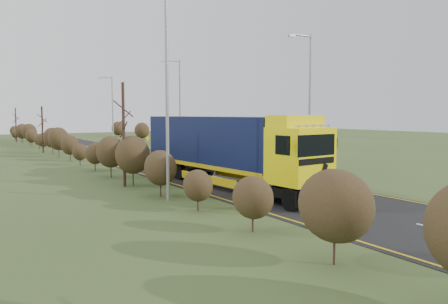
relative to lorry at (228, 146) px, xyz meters
The scene contains 14 objects.
ground 2.88m from the lorry, 20.62° to the right, with size 160.00×160.00×0.00m, color #364A20.
road 9.83m from the lorry, 80.76° to the left, with size 8.00×120.00×0.02m, color black.
layby 21.15m from the lorry, 67.53° to the left, with size 6.00×18.00×0.02m, color #2A2825.
lane_markings 9.54m from the lorry, 80.46° to the left, with size 7.52×116.00×0.01m.
hedgerow 8.60m from the lorry, 121.38° to the left, with size 2.24×102.04×6.05m.
lorry is the anchor object (origin of this frame).
car_red_hatchback 17.10m from the lorry, 62.64° to the left, with size 1.52×3.77×1.28m, color #931607.
car_blue_sedan 25.94m from the lorry, 72.04° to the left, with size 1.58×4.54×1.49m, color #091236.
streetlight_near 7.85m from the lorry, ahead, with size 2.03×0.19×9.57m.
streetlight_mid 19.57m from the lorry, 71.91° to the left, with size 2.03×0.19×9.58m.
streetlight_far 40.79m from the lorry, 81.24° to the left, with size 2.02×0.19×9.49m.
left_pole 5.90m from the lorry, 159.08° to the right, with size 0.16×0.16×11.28m, color gray.
speed_sign 12.76m from the lorry, 60.52° to the left, with size 0.67×0.10×2.44m.
warning_board 28.14m from the lorry, 77.05° to the left, with size 0.63×0.11×1.65m.
Camera 1 is at (-15.05, -20.47, 4.24)m, focal length 35.00 mm.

